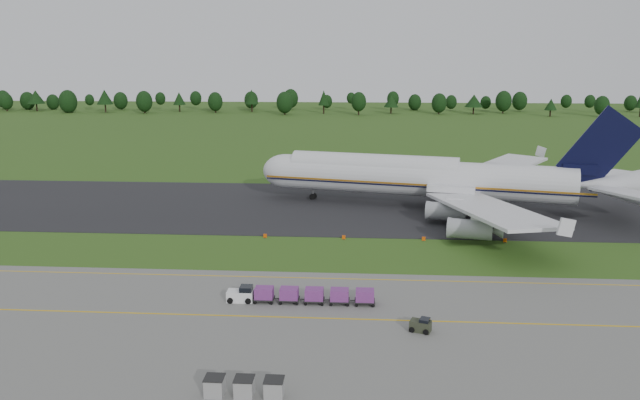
# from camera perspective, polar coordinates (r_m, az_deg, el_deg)

# --- Properties ---
(ground) EXTENTS (600.00, 600.00, 0.00)m
(ground) POSITION_cam_1_polar(r_m,az_deg,el_deg) (87.01, -2.76, -4.86)
(ground) COLOR #2C4F17
(ground) RESTS_ON ground
(apron) EXTENTS (300.00, 52.00, 0.06)m
(apron) POSITION_cam_1_polar(r_m,az_deg,el_deg) (55.93, -6.84, -15.47)
(apron) COLOR slate
(apron) RESTS_ON ground
(taxiway) EXTENTS (300.00, 40.00, 0.08)m
(taxiway) POSITION_cam_1_polar(r_m,az_deg,el_deg) (113.85, -1.17, -0.55)
(taxiway) COLOR black
(taxiway) RESTS_ON ground
(apron_markings) EXTENTS (300.00, 30.20, 0.01)m
(apron_markings) POSITION_cam_1_polar(r_m,az_deg,el_deg) (62.08, -5.64, -12.39)
(apron_markings) COLOR gold
(apron_markings) RESTS_ON apron
(tree_line) EXTENTS (530.78, 22.76, 11.86)m
(tree_line) POSITION_cam_1_polar(r_m,az_deg,el_deg) (303.74, 3.68, 9.04)
(tree_line) COLOR black
(tree_line) RESTS_ON ground
(aircraft) EXTENTS (67.93, 64.36, 19.00)m
(aircraft) POSITION_cam_1_polar(r_m,az_deg,el_deg) (113.84, 10.00, 2.02)
(aircraft) COLOR silver
(aircraft) RESTS_ON ground
(baggage_train) EXTENTS (16.37, 1.74, 1.67)m
(baggage_train) POSITION_cam_1_polar(r_m,az_deg,el_deg) (69.57, -1.97, -8.67)
(baggage_train) COLOR white
(baggage_train) RESTS_ON apron
(utility_cart) EXTENTS (2.30, 1.81, 1.11)m
(utility_cart) POSITION_cam_1_polar(r_m,az_deg,el_deg) (63.64, 9.17, -11.31)
(utility_cart) COLOR #2C3022
(utility_cart) RESTS_ON apron
(uld_row) EXTENTS (6.38, 1.58, 1.56)m
(uld_row) POSITION_cam_1_polar(r_m,az_deg,el_deg) (52.29, -6.94, -16.61)
(uld_row) COLOR gray
(uld_row) RESTS_ON apron
(edge_markers) EXTENTS (36.08, 0.30, 0.60)m
(edge_markers) POSITION_cam_1_polar(r_m,az_deg,el_deg) (93.39, 5.83, -3.49)
(edge_markers) COLOR #E04E07
(edge_markers) RESTS_ON ground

